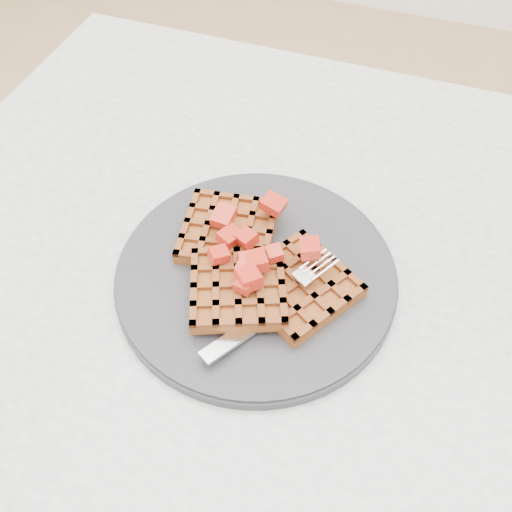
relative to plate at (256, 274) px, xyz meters
name	(u,v)px	position (x,y,z in m)	size (l,w,h in m)	color
ground	(330,497)	(0.15, 0.03, -0.76)	(4.00, 4.00, 0.00)	tan
table	(383,347)	(0.15, 0.03, -0.12)	(1.20, 0.80, 0.75)	beige
plate	(256,274)	(0.00, 0.00, 0.00)	(0.30, 0.30, 0.02)	#232326
waffles	(255,266)	(0.00, 0.00, 0.02)	(0.22, 0.19, 0.03)	brown
strawberry_pile	(256,247)	(0.00, 0.00, 0.05)	(0.15, 0.15, 0.02)	#8A0900
fork	(280,304)	(0.04, -0.04, 0.02)	(0.02, 0.18, 0.02)	silver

